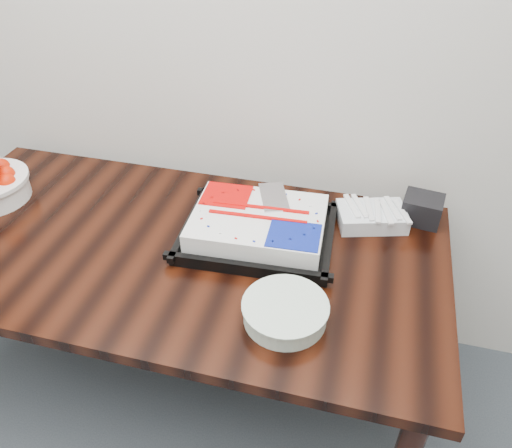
% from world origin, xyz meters
% --- Properties ---
extents(table, '(1.80, 0.90, 0.75)m').
position_xyz_m(table, '(0.00, 2.00, 0.66)').
color(table, black).
rests_on(table, ground).
extents(cake_tray, '(0.51, 0.41, 0.10)m').
position_xyz_m(cake_tray, '(0.28, 2.11, 0.80)').
color(cake_tray, black).
rests_on(cake_tray, table).
extents(plate_stack, '(0.24, 0.24, 0.06)m').
position_xyz_m(plate_stack, '(0.44, 1.78, 0.78)').
color(plate_stack, white).
rests_on(plate_stack, table).
extents(fork_bag, '(0.26, 0.21, 0.07)m').
position_xyz_m(fork_bag, '(0.63, 2.29, 0.78)').
color(fork_bag, silver).
rests_on(fork_bag, table).
extents(napkin_box, '(0.15, 0.13, 0.09)m').
position_xyz_m(napkin_box, '(0.80, 2.35, 0.80)').
color(napkin_box, black).
rests_on(napkin_box, table).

